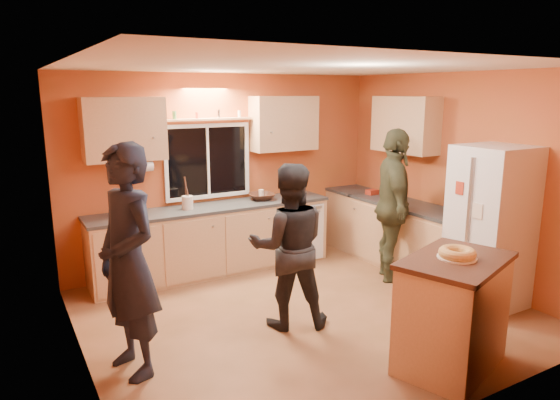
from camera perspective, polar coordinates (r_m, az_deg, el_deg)
ground at (r=5.58m, az=2.97°, el=-12.77°), size 4.50×4.50×0.00m
room_shell at (r=5.52m, az=1.87°, el=4.53°), size 4.54×4.04×2.61m
back_counter at (r=6.82m, az=-4.68°, el=-4.01°), size 4.23×0.62×0.90m
right_counter at (r=6.95m, az=14.38°, el=-4.06°), size 0.62×1.84×0.90m
refrigerator at (r=5.97m, az=22.90°, el=-2.89°), size 0.72×0.70×1.80m
island at (r=4.65m, az=19.12°, el=-12.01°), size 1.20×0.99×0.99m
bundt_pastry at (r=4.46m, az=19.60°, el=-5.74°), size 0.31×0.31×0.09m
person_left at (r=4.34m, az=-16.98°, el=-6.77°), size 0.63×0.81×1.97m
person_center at (r=5.03m, az=1.01°, el=-5.31°), size 1.00×0.91×1.68m
person_right at (r=6.40m, az=12.83°, el=-0.65°), size 1.00×1.21×1.93m
mixing_bowl at (r=6.89m, az=-2.09°, el=0.41°), size 0.42×0.42×0.09m
utensil_crock at (r=6.42m, az=-10.52°, el=-0.30°), size 0.14×0.14×0.17m
potted_plant at (r=6.24m, az=19.35°, el=-0.73°), size 0.30×0.29×0.26m
red_box at (r=7.36m, az=10.48°, el=0.90°), size 0.17×0.13×0.07m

